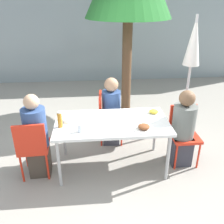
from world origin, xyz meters
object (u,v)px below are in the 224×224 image
bottle (60,120)px  chair_far (107,114)px  chair_left (33,145)px  person_far (111,113)px  salad_bowl (69,120)px  drinking_cup (80,128)px  person_right (183,130)px  closed_umbrella (192,51)px  person_left (37,138)px  chair_right (184,130)px

bottle → chair_far: bearing=50.6°
chair_left → person_far: person_far is taller
chair_left → salad_bowl: bearing=20.0°
chair_left → drinking_cup: size_ratio=8.52×
person_far → drinking_cup: person_far is taller
person_right → closed_umbrella: closed_umbrella is taller
chair_left → person_far: size_ratio=0.75×
person_right → drinking_cup: 1.51m
bottle → closed_umbrella: bearing=27.1°
chair_left → person_left: (0.05, 0.08, 0.06)m
person_left → salad_bowl: size_ratio=6.86×
person_far → closed_umbrella: size_ratio=0.57×
person_left → closed_umbrella: (2.47, 1.06, 0.90)m
person_right → person_far: person_right is taller
person_right → closed_umbrella: bearing=-112.7°
bottle → chair_left: bearing=-172.2°
person_left → salad_bowl: person_left is taller
chair_left → closed_umbrella: closed_umbrella is taller
person_left → person_right: person_left is taller
chair_left → person_far: bearing=32.5°
chair_far → drinking_cup: (-0.40, -0.96, 0.28)m
drinking_cup → chair_left: bearing=171.5°
person_left → drinking_cup: size_ratio=11.77×
person_far → bottle: bearing=-40.4°
chair_left → person_right: bearing=1.0°
bottle → person_left: bearing=175.0°
chair_right → person_far: bearing=-29.8°
chair_right → salad_bowl: bearing=0.1°
person_left → salad_bowl: 0.49m
person_far → salad_bowl: 0.91m
chair_right → drinking_cup: 1.58m
chair_left → chair_far: 1.36m
person_left → person_far: (1.08, 0.73, -0.01)m
chair_far → salad_bowl: (-0.57, -0.66, 0.26)m
person_far → closed_umbrella: (1.38, 0.33, 0.91)m
person_far → chair_left: bearing=-50.3°
chair_far → person_far: bearing=58.0°
chair_left → chair_far: same height
closed_umbrella → drinking_cup: (-1.86, -1.24, -0.68)m
person_right → drinking_cup: (-1.47, -0.25, 0.24)m
salad_bowl → drinking_cup: bearing=-60.8°
closed_umbrella → person_right: bearing=-111.9°
chair_left → person_left: size_ratio=0.72×
person_left → person_right: (2.07, 0.07, -0.02)m
chair_right → closed_umbrella: bearing=-111.8°
person_left → drinking_cup: (0.61, -0.18, 0.22)m
closed_umbrella → salad_bowl: 2.34m
chair_left → person_far: 1.39m
person_right → bottle: size_ratio=5.33×
chair_right → salad_bowl: size_ratio=4.97×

